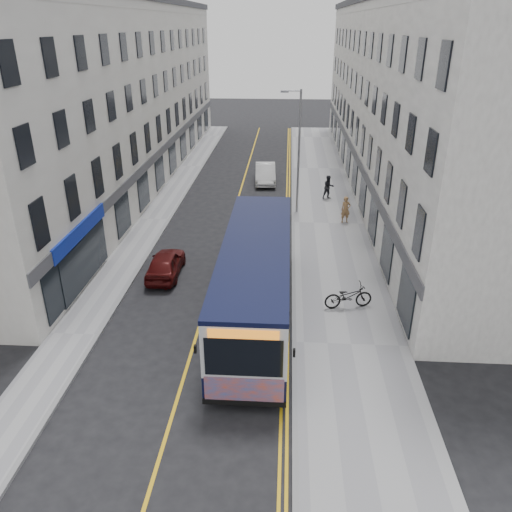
# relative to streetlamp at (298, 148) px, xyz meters

# --- Properties ---
(ground) EXTENTS (140.00, 140.00, 0.00)m
(ground) POSITION_rel_streetlamp_xyz_m (-4.17, -14.00, -4.38)
(ground) COLOR black
(ground) RESTS_ON ground
(pavement_east) EXTENTS (4.50, 64.00, 0.12)m
(pavement_east) POSITION_rel_streetlamp_xyz_m (2.08, -2.00, -4.32)
(pavement_east) COLOR gray
(pavement_east) RESTS_ON ground
(pavement_west) EXTENTS (2.00, 64.00, 0.12)m
(pavement_west) POSITION_rel_streetlamp_xyz_m (-9.17, -2.00, -4.32)
(pavement_west) COLOR gray
(pavement_west) RESTS_ON ground
(kerb_east) EXTENTS (0.18, 64.00, 0.13)m
(kerb_east) POSITION_rel_streetlamp_xyz_m (-0.17, -2.00, -4.32)
(kerb_east) COLOR slate
(kerb_east) RESTS_ON ground
(kerb_west) EXTENTS (0.18, 64.00, 0.13)m
(kerb_west) POSITION_rel_streetlamp_xyz_m (-8.17, -2.00, -4.32)
(kerb_west) COLOR slate
(kerb_west) RESTS_ON ground
(road_centre_line) EXTENTS (0.12, 64.00, 0.01)m
(road_centre_line) POSITION_rel_streetlamp_xyz_m (-4.17, -2.00, -4.38)
(road_centre_line) COLOR gold
(road_centre_line) RESTS_ON ground
(road_dbl_yellow_inner) EXTENTS (0.10, 64.00, 0.01)m
(road_dbl_yellow_inner) POSITION_rel_streetlamp_xyz_m (-0.62, -2.00, -4.38)
(road_dbl_yellow_inner) COLOR gold
(road_dbl_yellow_inner) RESTS_ON ground
(road_dbl_yellow_outer) EXTENTS (0.10, 64.00, 0.01)m
(road_dbl_yellow_outer) POSITION_rel_streetlamp_xyz_m (-0.42, -2.00, -4.38)
(road_dbl_yellow_outer) COLOR gold
(road_dbl_yellow_outer) RESTS_ON ground
(terrace_east) EXTENTS (6.00, 46.00, 13.00)m
(terrace_east) POSITION_rel_streetlamp_xyz_m (7.33, 7.00, 2.12)
(terrace_east) COLOR white
(terrace_east) RESTS_ON ground
(terrace_west) EXTENTS (6.00, 46.00, 13.00)m
(terrace_west) POSITION_rel_streetlamp_xyz_m (-13.17, 7.00, 2.12)
(terrace_west) COLOR silver
(terrace_west) RESTS_ON ground
(streetlamp) EXTENTS (1.32, 0.18, 8.00)m
(streetlamp) POSITION_rel_streetlamp_xyz_m (0.00, 0.00, 0.00)
(streetlamp) COLOR gray
(streetlamp) RESTS_ON ground
(city_bus) EXTENTS (2.81, 12.06, 3.50)m
(city_bus) POSITION_rel_streetlamp_xyz_m (-1.82, -13.20, -2.47)
(city_bus) COLOR black
(city_bus) RESTS_ON ground
(bicycle) EXTENTS (2.26, 1.19, 1.13)m
(bicycle) POSITION_rel_streetlamp_xyz_m (2.22, -12.39, -3.70)
(bicycle) COLOR black
(bicycle) RESTS_ON pavement_east
(pedestrian_near) EXTENTS (0.69, 0.53, 1.69)m
(pedestrian_near) POSITION_rel_streetlamp_xyz_m (3.12, -1.80, -3.42)
(pedestrian_near) COLOR olive
(pedestrian_near) RESTS_ON pavement_east
(pedestrian_far) EXTENTS (1.00, 0.90, 1.71)m
(pedestrian_far) POSITION_rel_streetlamp_xyz_m (2.36, 2.86, -3.41)
(pedestrian_far) COLOR black
(pedestrian_far) RESTS_ON pavement_east
(car_white) EXTENTS (1.82, 4.55, 1.47)m
(car_white) POSITION_rel_streetlamp_xyz_m (-2.37, 7.05, -3.65)
(car_white) COLOR silver
(car_white) RESTS_ON ground
(car_maroon) EXTENTS (1.57, 3.80, 1.29)m
(car_maroon) POSITION_rel_streetlamp_xyz_m (-6.63, -9.57, -3.74)
(car_maroon) COLOR #440B0B
(car_maroon) RESTS_ON ground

